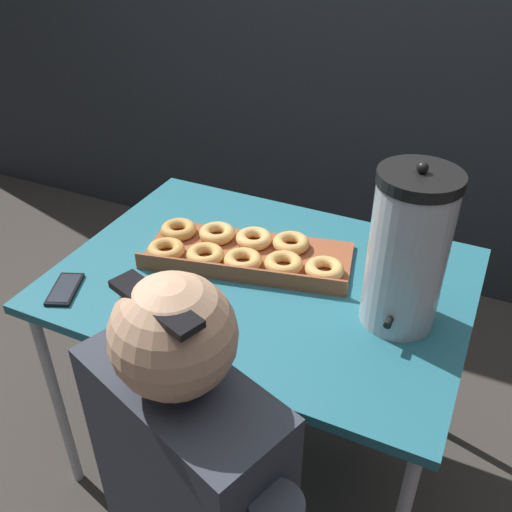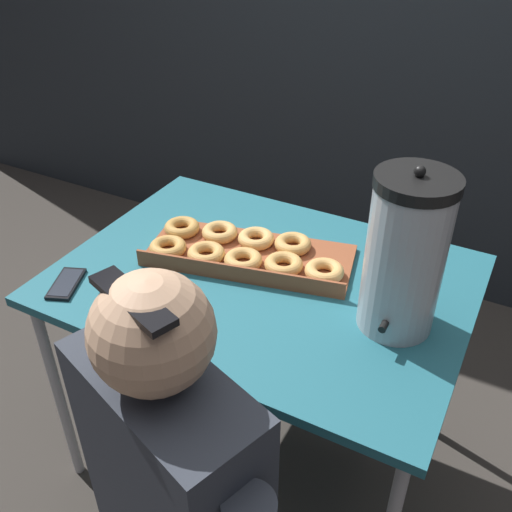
% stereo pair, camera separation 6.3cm
% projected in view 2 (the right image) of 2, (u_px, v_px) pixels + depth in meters
% --- Properties ---
extents(ground_plane, '(12.00, 12.00, 0.00)m').
position_uv_depth(ground_plane, '(262.00, 450.00, 2.05)').
color(ground_plane, '#3D3833').
extents(back_wall, '(6.00, 0.11, 2.56)m').
position_uv_depth(back_wall, '(415.00, 3.00, 2.29)').
color(back_wall, '#23282D').
rests_on(back_wall, ground).
extents(folding_table, '(1.14, 0.83, 0.78)m').
position_uv_depth(folding_table, '(263.00, 291.00, 1.64)').
color(folding_table, '#236675').
rests_on(folding_table, ground).
extents(donut_box, '(0.64, 0.38, 0.05)m').
position_uv_depth(donut_box, '(244.00, 251.00, 1.67)').
color(donut_box, brown).
rests_on(donut_box, folding_table).
extents(coffee_urn, '(0.19, 0.22, 0.43)m').
position_uv_depth(coffee_urn, '(405.00, 255.00, 1.33)').
color(coffee_urn, '#B7B7BC').
rests_on(coffee_urn, folding_table).
extents(cell_phone, '(0.12, 0.16, 0.01)m').
position_uv_depth(cell_phone, '(66.00, 284.00, 1.57)').
color(cell_phone, black).
rests_on(cell_phone, folding_table).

